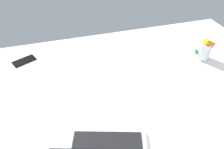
{
  "coord_description": "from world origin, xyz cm",
  "views": [
    {
      "loc": [
        39.69,
        71.09,
        98.65
      ],
      "look_at": [
        15.18,
        -14.53,
        24.0
      ],
      "focal_mm": 33.94,
      "sensor_mm": 36.0,
      "label": 1
    }
  ],
  "objects": [
    {
      "name": "cell_phone",
      "position": [
        63.76,
        -49.6,
        18.4
      ],
      "size": [
        15.56,
        12.11,
        0.8
      ],
      "primitive_type": "cube",
      "rotation": [
        0.0,
        0.0,
        5.15
      ],
      "color": "black",
      "rests_on": "bed_mattress"
    },
    {
      "name": "snack_cup",
      "position": [
        -47.61,
        -21.67,
        24.0
      ],
      "size": [
        10.63,
        9.0,
        14.85
      ],
      "color": "silver",
      "rests_on": "bed_mattress"
    },
    {
      "name": "bed_mattress",
      "position": [
        0.0,
        0.0,
        9.0
      ],
      "size": [
        180.0,
        140.0,
        18.0
      ],
      "primitive_type": "cube",
      "color": "white",
      "rests_on": "ground"
    }
  ]
}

